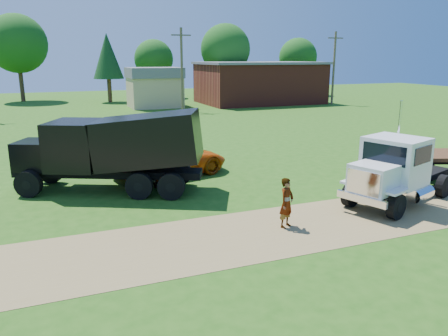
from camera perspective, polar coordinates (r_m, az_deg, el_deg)
name	(u,v)px	position (r m, az deg, el deg)	size (l,w,h in m)	color
ground	(299,226)	(15.94, 9.77, -7.52)	(140.00, 140.00, 0.00)	#1F4C10
dirt_track	(299,226)	(15.94, 9.77, -7.50)	(120.00, 4.20, 0.01)	olive
white_semi_tractor	(396,171)	(18.92, 21.50, -0.35)	(6.95, 4.23, 4.14)	black
black_dump_truck	(115,147)	(19.87, -14.08, 2.63)	(8.36, 5.65, 3.64)	black
orange_pickup	(170,159)	(22.34, -7.03, 1.12)	(2.74, 5.94, 1.65)	#C04B09
spectator_a	(287,203)	(15.52, 8.18, -4.53)	(0.66, 0.43, 1.80)	#999999
spectator_b	(147,169)	(20.23, -9.99, -0.15)	(0.88, 0.68, 1.80)	#999999
brick_building	(259,82)	(58.68, 4.63, 11.08)	(15.40, 10.40, 5.30)	maroon
tan_shed	(155,87)	(54.00, -9.06, 10.43)	(6.20, 5.40, 4.70)	tan
utility_poles	(182,68)	(49.56, -5.53, 12.86)	(42.20, 0.28, 9.00)	#483D29
tree_row	(119,51)	(63.55, -13.51, 14.62)	(58.15, 13.85, 11.54)	#332515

